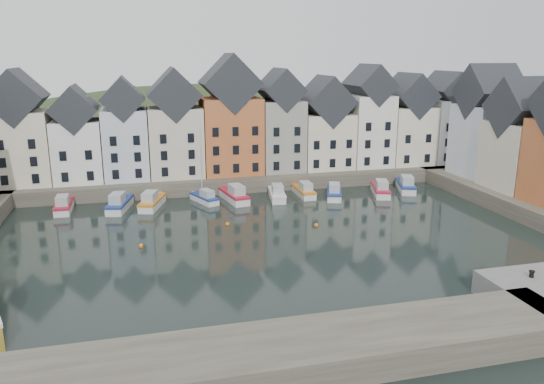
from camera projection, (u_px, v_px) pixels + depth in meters
name	position (u px, v px, depth m)	size (l,w,h in m)	color
ground	(278.00, 245.00, 55.93)	(260.00, 260.00, 0.00)	black
far_quay	(229.00, 175.00, 83.80)	(90.00, 16.00, 2.00)	#484237
near_wall	(213.00, 365.00, 32.65)	(50.00, 6.00, 2.00)	#484237
hillside	(210.00, 236.00, 112.96)	(153.60, 70.40, 64.00)	#2B371B
far_terrace	(251.00, 127.00, 80.71)	(72.37, 8.16, 17.78)	#ECE4C5
right_terrace	(525.00, 137.00, 69.89)	(8.30, 24.25, 16.36)	silver
mooring_buoys	(232.00, 231.00, 59.93)	(20.50, 5.50, 0.50)	orange
boat_a	(64.00, 206.00, 67.98)	(1.98, 6.35, 2.44)	silver
boat_b	(119.00, 204.00, 68.52)	(3.63, 7.15, 2.63)	silver
boat_c	(152.00, 202.00, 69.55)	(4.01, 6.98, 2.56)	silver
boat_d	(205.00, 198.00, 71.97)	(3.60, 5.67, 10.39)	silver
boat_e	(235.00, 195.00, 72.60)	(3.33, 7.29, 2.70)	silver
boat_f	(277.00, 194.00, 73.64)	(2.92, 6.60, 2.45)	silver
boat_g	(304.00, 191.00, 75.37)	(1.92, 6.16, 2.36)	silver
boat_h	(334.00, 193.00, 74.38)	(4.03, 6.63, 2.44)	silver
boat_i	(381.00, 190.00, 75.86)	(4.00, 6.99, 2.56)	silver
boat_j	(406.00, 186.00, 78.14)	(4.31, 7.17, 2.63)	silver
mooring_bollard	(532.00, 274.00, 42.97)	(0.48, 0.48, 0.56)	black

